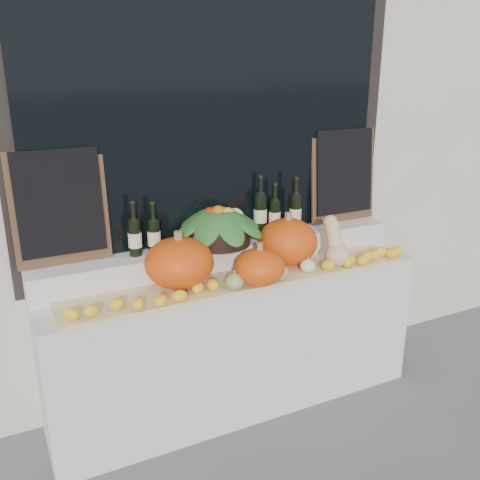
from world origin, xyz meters
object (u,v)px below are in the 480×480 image
object	(u,v)px
pumpkin_left	(179,263)
produce_bowl	(218,225)
pumpkin_right	(288,242)
wine_bottle_tall	(260,213)
butternut_squash	(335,245)

from	to	relation	value
pumpkin_left	produce_bowl	size ratio (longest dim) A/B	0.65
pumpkin_right	wine_bottle_tall	bearing A→B (deg)	107.33
pumpkin_left	butternut_squash	distance (m)	0.97
pumpkin_right	wine_bottle_tall	xyz separation A→B (m)	(-0.07, 0.22, 0.13)
pumpkin_left	produce_bowl	world-z (taller)	produce_bowl
pumpkin_left	butternut_squash	world-z (taller)	butternut_squash
pumpkin_right	butternut_squash	world-z (taller)	butternut_squash
produce_bowl	wine_bottle_tall	size ratio (longest dim) A/B	1.56
butternut_squash	produce_bowl	bearing A→B (deg)	153.98
pumpkin_right	butternut_squash	xyz separation A→B (m)	(0.25, -0.14, -0.02)
pumpkin_left	pumpkin_right	bearing A→B (deg)	3.08
wine_bottle_tall	produce_bowl	bearing A→B (deg)	-170.14
pumpkin_right	produce_bowl	size ratio (longest dim) A/B	0.62
pumpkin_left	butternut_squash	bearing A→B (deg)	-6.08
pumpkin_right	produce_bowl	distance (m)	0.43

